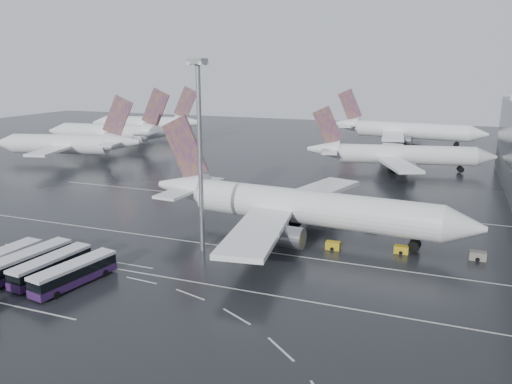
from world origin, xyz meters
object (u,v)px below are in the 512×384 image
(gse_cart_belly_b, at_px, (414,223))
(jet_remote_far, at_px, (148,124))
(bus_row_near_c, at_px, (51,266))
(jet_remote_mid, at_px, (112,133))
(airliner_gate_c, at_px, (403,131))
(gse_cart_belly_a, at_px, (401,249))
(airliner_gate_b, at_px, (396,155))
(bus_row_near_b, at_px, (29,261))
(gse_cart_belly_c, at_px, (333,246))
(jet_remote_west, at_px, (69,144))
(floodlight_mast, at_px, (200,134))
(bus_row_near_d, at_px, (74,273))
(airliner_main, at_px, (296,207))
(gse_cart_belly_d, at_px, (478,256))
(gse_cart_belly_e, at_px, (372,225))

(gse_cart_belly_b, bearing_deg, jet_remote_far, 142.67)
(bus_row_near_c, bearing_deg, jet_remote_mid, 38.38)
(airliner_gate_c, height_order, jet_remote_far, jet_remote_far)
(jet_remote_far, relative_size, gse_cart_belly_a, 22.00)
(airliner_gate_b, xyz_separation_m, bus_row_near_b, (-39.98, -91.62, -2.69))
(jet_remote_mid, height_order, bus_row_near_b, jet_remote_mid)
(jet_remote_mid, height_order, gse_cart_belly_c, jet_remote_mid)
(jet_remote_west, bearing_deg, bus_row_near_b, 112.94)
(jet_remote_west, height_order, floodlight_mast, floodlight_mast)
(bus_row_near_b, height_order, gse_cart_belly_c, bus_row_near_b)
(floodlight_mast, bearing_deg, airliner_gate_c, 81.59)
(bus_row_near_d, bearing_deg, gse_cart_belly_c, -38.94)
(airliner_main, height_order, jet_remote_west, jet_remote_west)
(bus_row_near_b, relative_size, gse_cart_belly_d, 5.49)
(bus_row_near_c, distance_m, gse_cart_belly_e, 53.30)
(bus_row_near_d, distance_m, floodlight_mast, 26.19)
(gse_cart_belly_b, relative_size, gse_cart_belly_c, 1.01)
(jet_remote_mid, relative_size, gse_cart_belly_a, 22.66)
(gse_cart_belly_a, bearing_deg, bus_row_near_b, -150.76)
(airliner_main, height_order, gse_cart_belly_e, airliner_main)
(jet_remote_mid, bearing_deg, floodlight_mast, 127.72)
(airliner_main, bearing_deg, gse_cart_belly_e, 39.51)
(airliner_main, height_order, airliner_gate_b, airliner_main)
(gse_cart_belly_a, bearing_deg, bus_row_near_c, -148.48)
(gse_cart_belly_e, bearing_deg, airliner_gate_b, 91.66)
(gse_cart_belly_a, bearing_deg, jet_remote_mid, 146.91)
(airliner_gate_c, distance_m, gse_cart_belly_b, 103.11)
(airliner_gate_c, relative_size, jet_remote_mid, 1.15)
(jet_remote_mid, distance_m, jet_remote_far, 31.12)
(jet_remote_west, distance_m, bus_row_near_c, 91.68)
(bus_row_near_d, bearing_deg, airliner_gate_b, -9.03)
(gse_cart_belly_c, distance_m, gse_cart_belly_e, 13.77)
(airliner_gate_b, distance_m, bus_row_near_b, 100.00)
(airliner_gate_c, bearing_deg, gse_cart_belly_d, -73.51)
(bus_row_near_c, distance_m, gse_cart_belly_d, 61.43)
(airliner_gate_b, distance_m, jet_remote_west, 96.64)
(airliner_main, xyz_separation_m, gse_cart_belly_c, (7.71, -4.83, -4.30))
(airliner_main, xyz_separation_m, bus_row_near_d, (-21.19, -30.26, -3.25))
(bus_row_near_d, bearing_deg, airliner_main, -25.28)
(airliner_gate_c, height_order, bus_row_near_c, airliner_gate_c)
(gse_cart_belly_b, bearing_deg, bus_row_near_d, -133.53)
(airliner_gate_c, bearing_deg, jet_remote_mid, -146.47)
(bus_row_near_b, relative_size, gse_cart_belly_c, 5.76)
(jet_remote_mid, xyz_separation_m, bus_row_near_b, (56.56, -94.65, -3.79))
(bus_row_near_d, height_order, floodlight_mast, floodlight_mast)
(airliner_gate_c, xyz_separation_m, bus_row_near_c, (-33.23, -143.64, -3.36))
(gse_cart_belly_a, distance_m, gse_cart_belly_b, 14.44)
(gse_cart_belly_a, bearing_deg, gse_cart_belly_d, 6.57)
(floodlight_mast, bearing_deg, gse_cart_belly_c, 22.45)
(airliner_main, xyz_separation_m, gse_cart_belly_d, (28.86, -1.40, -4.27))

